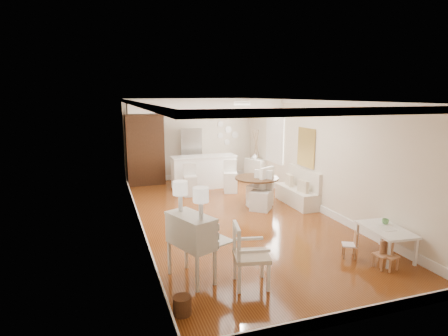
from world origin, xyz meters
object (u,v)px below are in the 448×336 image
kids_table (385,242)px  kids_chair_c (390,255)px  breakfast_counter (204,172)px  fridge (201,155)px  kids_chair_a (382,254)px  dining_table (256,192)px  bar_stool_right (230,177)px  secretary_bureau (191,248)px  kids_chair_b (349,244)px  gustavian_armchair (251,255)px  wicker_basket (182,305)px  pantry_cabinet (145,150)px  sideboard (256,170)px  slip_chair_far (260,186)px  slip_chair_near (261,191)px  bar_stool_left (190,180)px

kids_table → kids_chair_c: size_ratio=2.15×
breakfast_counter → fridge: 1.14m
kids_chair_a → dining_table: bearing=-175.8°
kids_table → bar_stool_right: bearing=103.0°
secretary_bureau → kids_chair_a: secretary_bureau is taller
breakfast_counter → kids_chair_b: bearing=-79.1°
gustavian_armchair → fridge: (1.16, 7.32, 0.40)m
wicker_basket → pantry_cabinet: (0.45, 7.79, 1.02)m
bar_stool_right → kids_table: bearing=-61.9°
gustavian_armchair → dining_table: bearing=-12.9°
gustavian_armchair → pantry_cabinet: size_ratio=0.43×
wicker_basket → sideboard: sideboard is taller
slip_chair_far → sideboard: size_ratio=1.32×
slip_chair_near → bar_stool_right: 1.91m
kids_chair_c → pantry_cabinet: 8.28m
kids_chair_a → kids_table: bearing=130.2°
kids_chair_b → bar_stool_right: bearing=-145.6°
kids_table → kids_chair_b: kids_table is taller
slip_chair_near → sideboard: 3.20m
secretary_bureau → breakfast_counter: secretary_bureau is taller
wicker_basket → fridge: size_ratio=0.14×
kids_chair_c → bar_stool_left: size_ratio=0.53×
kids_chair_c → bar_stool_right: (-0.88, 5.67, 0.24)m
slip_chair_near → pantry_cabinet: size_ratio=0.44×
kids_chair_a → slip_chair_far: size_ratio=0.47×
kids_chair_a → slip_chair_far: 4.10m
wicker_basket → kids_chair_b: 3.38m
slip_chair_far → breakfast_counter: (-0.90, 2.38, -0.03)m
gustavian_armchair → breakfast_counter: bearing=2.8°
kids_chair_b → bar_stool_left: size_ratio=0.53×
secretary_bureau → gustavian_armchair: bearing=-51.6°
slip_chair_far → bar_stool_left: 2.18m
slip_chair_near → breakfast_counter: breakfast_counter is taller
slip_chair_near → fridge: bearing=138.3°
bar_stool_right → fridge: bearing=117.2°
kids_chair_a → dining_table: 4.09m
breakfast_counter → sideboard: 1.92m
pantry_cabinet → fridge: (1.90, -0.03, -0.25)m
wicker_basket → slip_chair_far: slip_chair_far is taller
gustavian_armchair → kids_chair_a: size_ratio=1.98×
gustavian_armchair → pantry_cabinet: pantry_cabinet is taller
wicker_basket → kids_chair_a: size_ratio=0.51×
wicker_basket → slip_chair_far: 5.31m
kids_chair_b → kids_chair_c: kids_chair_b is taller
secretary_bureau → slip_chair_far: 4.35m
kids_chair_c → fridge: bearing=89.5°
gustavian_armchair → kids_chair_a: gustavian_armchair is taller
kids_table → fridge: size_ratio=0.59×
secretary_bureau → kids_table: bearing=-26.4°
wicker_basket → slip_chair_near: size_ratio=0.25×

